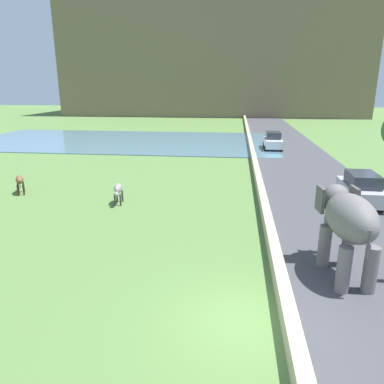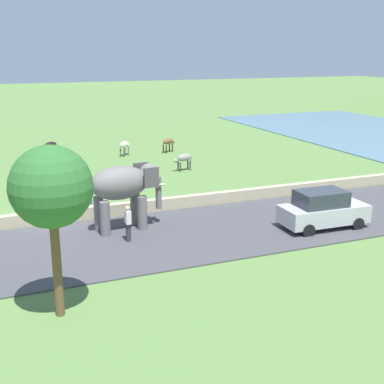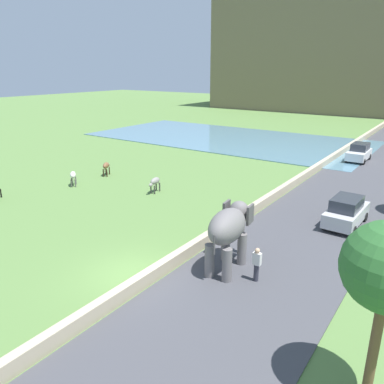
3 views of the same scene
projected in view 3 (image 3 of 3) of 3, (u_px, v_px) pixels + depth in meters
ground_plane at (130, 274)px, 17.29m from camera, size 220.00×220.00×0.00m
road_surface at (352, 186)px, 30.12m from camera, size 7.00×120.00×0.06m
barrier_wall at (297, 180)px, 30.55m from camera, size 0.40×110.00×0.63m
lake at (227, 138)px, 50.60m from camera, size 36.00×18.00×0.08m
hill_distant at (376, 49)px, 79.30m from camera, size 64.00×28.00×25.55m
elephant at (229, 228)px, 17.14m from camera, size 1.69×3.54×2.99m
person_beside_elephant at (257, 264)px, 16.40m from camera, size 0.36×0.22×1.63m
car_white at (359, 152)px, 37.91m from camera, size 1.81×4.01×1.80m
car_silver at (346, 212)px, 22.31m from camera, size 1.90×4.05×1.80m
cow_brown at (106, 166)px, 32.91m from camera, size 1.00×1.36×1.15m
cow_white at (73, 175)px, 30.02m from camera, size 1.27×1.16×1.15m
cow_grey at (155, 182)px, 28.33m from camera, size 0.62×1.42×1.15m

